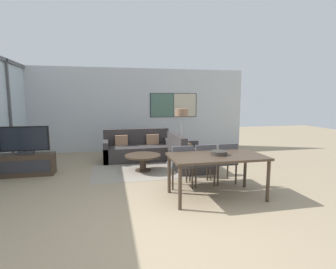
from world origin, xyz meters
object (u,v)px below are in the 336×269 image
sofa_main (138,150)px  dining_table (217,160)px  coffee_table (143,159)px  floor_lamp (182,115)px  tv_console (26,165)px  dining_chair_centre (203,161)px  dining_chair_right (225,160)px  sofa_side (187,157)px  fruit_bowl (219,153)px  television (24,140)px  dining_chair_left (181,163)px

sofa_main → dining_table: bearing=-71.7°
coffee_table → floor_lamp: (1.36, 1.36, 0.97)m
tv_console → dining_chair_centre: dining_chair_centre is taller
tv_console → dining_chair_right: (4.27, -1.52, 0.25)m
sofa_side → fruit_bowl: (-0.00, -2.02, 0.53)m
sofa_side → coffee_table: (-1.14, -0.04, 0.02)m
sofa_side → fruit_bowl: 2.09m
tv_console → dining_chair_right: size_ratio=1.43×
dining_chair_centre → dining_chair_right: (0.48, 0.02, 0.00)m
coffee_table → fruit_bowl: bearing=-60.2°
television → dining_chair_centre: television is taller
sofa_main → coffee_table: 1.26m
tv_console → fruit_bowl: (3.83, -2.19, 0.56)m
sofa_main → dining_chair_centre: size_ratio=2.26×
sofa_main → tv_console: bearing=-158.6°
fruit_bowl → sofa_main: bearing=109.2°
dining_table → dining_chair_centre: size_ratio=1.95×
dining_chair_left → dining_chair_right: (0.97, 0.06, 0.00)m
dining_chair_right → floor_lamp: 2.79m
dining_chair_left → floor_lamp: 2.94m
television → dining_chair_centre: 4.10m
coffee_table → sofa_side: bearing=1.8°
dining_chair_left → fruit_bowl: 0.87m
tv_console → sofa_main: (2.70, 1.06, 0.03)m
coffee_table → dining_chair_right: size_ratio=1.01×
tv_console → dining_table: dining_table is taller
dining_chair_left → fruit_bowl: (0.53, -0.61, 0.31)m
fruit_bowl → sofa_side: bearing=89.9°
sofa_main → dining_chair_centre: (1.08, -2.60, 0.22)m
sofa_main → floor_lamp: 1.69m
dining_chair_centre → dining_chair_left: bearing=-175.8°
sofa_side → television: bearing=87.4°
television → fruit_bowl: 4.42m
fruit_bowl → television: bearing=150.2°
sofa_main → floor_lamp: bearing=3.9°
sofa_main → dining_chair_left: bearing=-77.2°
dining_chair_left → floor_lamp: floor_lamp is taller
sofa_main → dining_chair_left: 2.71m
dining_table → dining_chair_left: size_ratio=1.95×
tv_console → floor_lamp: 4.34m
sofa_side → dining_table: bearing=178.5°
coffee_table → dining_table: bearing=-61.8°
coffee_table → dining_chair_left: 1.51m
dining_table → fruit_bowl: bearing=37.3°
dining_chair_right → dining_table: bearing=-124.3°
tv_console → television: size_ratio=1.16×
tv_console → coffee_table: 2.71m
dining_table → dining_chair_right: 0.88m
television → dining_chair_right: 4.54m
dining_chair_centre → sofa_main: bearing=112.6°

